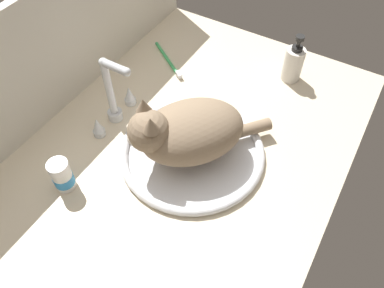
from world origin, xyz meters
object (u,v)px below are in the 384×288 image
(sink_basin, at_px, (192,152))
(soap_pump_bottle, at_px, (293,63))
(faucet, at_px, (113,99))
(cat, at_px, (185,132))
(pill_bottle, at_px, (62,176))
(toothbrush, at_px, (169,61))

(sink_basin, xyz_separation_m, soap_pump_bottle, (0.40, -0.11, 0.05))
(faucet, distance_m, cat, 0.23)
(pill_bottle, xyz_separation_m, toothbrush, (0.51, 0.04, -0.03))
(sink_basin, relative_size, faucet, 1.80)
(soap_pump_bottle, distance_m, toothbrush, 0.38)
(faucet, xyz_separation_m, soap_pump_bottle, (0.40, -0.34, -0.02))
(faucet, relative_size, cat, 0.62)
(cat, distance_m, pill_bottle, 0.30)
(toothbrush, bearing_deg, pill_bottle, -175.33)
(soap_pump_bottle, height_order, toothbrush, soap_pump_bottle)
(soap_pump_bottle, bearing_deg, faucet, 139.37)
(faucet, bearing_deg, toothbrush, 2.57)
(cat, relative_size, soap_pump_bottle, 2.19)
(sink_basin, relative_size, soap_pump_bottle, 2.46)
(cat, height_order, pill_bottle, cat)
(faucet, xyz_separation_m, cat, (-0.01, -0.23, 0.02))
(pill_bottle, height_order, toothbrush, pill_bottle)
(pill_bottle, xyz_separation_m, soap_pump_bottle, (0.64, -0.32, 0.02))
(cat, distance_m, soap_pump_bottle, 0.43)
(pill_bottle, bearing_deg, toothbrush, 4.67)
(faucet, height_order, pill_bottle, faucet)
(cat, relative_size, toothbrush, 1.95)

